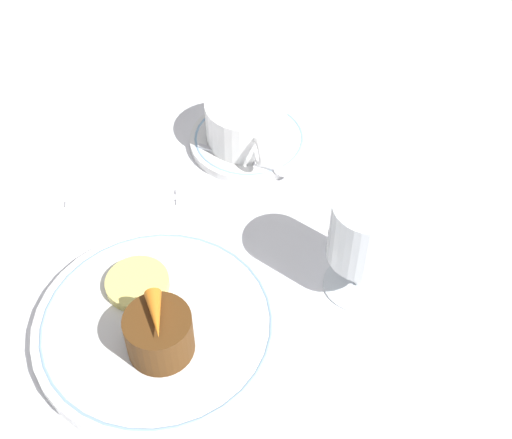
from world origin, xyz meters
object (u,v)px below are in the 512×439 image
(wine_glass, at_px, (366,236))
(fork, at_px, (162,198))
(dinner_plate, at_px, (157,326))
(dessert_cake, at_px, (159,334))
(coffee_cup, at_px, (246,121))

(wine_glass, bearing_deg, fork, -134.60)
(dinner_plate, height_order, dessert_cake, dessert_cake)
(fork, xyz_separation_m, dessert_cake, (0.20, -0.03, 0.03))
(dinner_plate, xyz_separation_m, coffee_cup, (-0.23, 0.15, 0.03))
(coffee_cup, height_order, fork, coffee_cup)
(wine_glass, bearing_deg, dinner_plate, -89.23)
(dinner_plate, bearing_deg, dessert_cake, -0.21)
(coffee_cup, bearing_deg, fork, -60.85)
(wine_glass, relative_size, fork, 0.68)
(coffee_cup, height_order, wine_glass, wine_glass)
(coffee_cup, xyz_separation_m, wine_glass, (0.23, 0.06, 0.04))
(fork, relative_size, dessert_cake, 2.80)
(dinner_plate, xyz_separation_m, fork, (-0.17, 0.03, -0.01))
(wine_glass, height_order, fork, wine_glass)
(coffee_cup, height_order, dessert_cake, coffee_cup)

